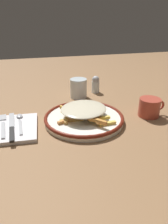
{
  "coord_description": "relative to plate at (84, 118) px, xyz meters",
  "views": [
    {
      "loc": [
        -0.18,
        -0.66,
        0.36
      ],
      "look_at": [
        0.0,
        0.0,
        0.04
      ],
      "focal_mm": 33.53,
      "sensor_mm": 36.0,
      "label": 1
    }
  ],
  "objects": [
    {
      "name": "knife",
      "position": [
        -0.25,
        -0.02,
        0.0
      ],
      "size": [
        0.03,
        0.21,
        0.01
      ],
      "color": "black",
      "rests_on": "napkin"
    },
    {
      "name": "plate",
      "position": [
        0.0,
        0.0,
        0.0
      ],
      "size": [
        0.29,
        0.29,
        0.02
      ],
      "color": "white",
      "rests_on": "ground_plane"
    },
    {
      "name": "fork",
      "position": [
        -0.28,
        0.01,
        0.0
      ],
      "size": [
        0.03,
        0.18,
        0.0
      ],
      "color": "silver",
      "rests_on": "napkin"
    },
    {
      "name": "spoon",
      "position": [
        -0.23,
        0.04,
        0.0
      ],
      "size": [
        0.02,
        0.15,
        0.01
      ],
      "color": "silver",
      "rests_on": "napkin"
    },
    {
      "name": "salt_shaker",
      "position": [
        0.14,
        0.29,
        0.03
      ],
      "size": [
        0.04,
        0.04,
        0.08
      ],
      "color": "silver",
      "rests_on": "ground_plane"
    },
    {
      "name": "napkin",
      "position": [
        -0.25,
        0.0,
        -0.01
      ],
      "size": [
        0.18,
        0.2,
        0.01
      ],
      "primitive_type": "cube",
      "rotation": [
        0.0,
        0.0,
        -0.06
      ],
      "color": "white",
      "rests_on": "ground_plane"
    },
    {
      "name": "coffee_mug",
      "position": [
        0.26,
        -0.02,
        0.02
      ],
      "size": [
        0.11,
        0.08,
        0.07
      ],
      "color": "#B74534",
      "rests_on": "ground_plane"
    },
    {
      "name": "water_glass",
      "position": [
        0.04,
        0.25,
        0.03
      ],
      "size": [
        0.08,
        0.08,
        0.09
      ],
      "primitive_type": "cylinder",
      "color": "silver",
      "rests_on": "ground_plane"
    },
    {
      "name": "ground_plane",
      "position": [
        0.0,
        0.0,
        -0.01
      ],
      "size": [
        2.6,
        2.6,
        0.0
      ],
      "primitive_type": "plane",
      "color": "olive"
    },
    {
      "name": "fries_heap",
      "position": [
        -0.0,
        0.01,
        0.03
      ],
      "size": [
        0.23,
        0.23,
        0.04
      ],
      "color": "#DAAD53",
      "rests_on": "plate"
    }
  ]
}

